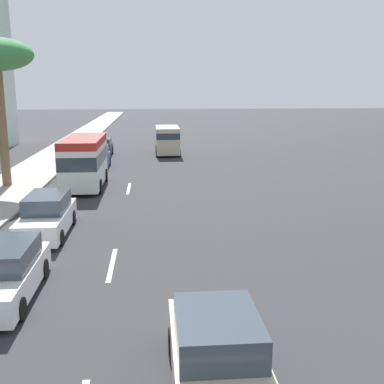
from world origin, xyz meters
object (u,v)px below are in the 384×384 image
car_fourth (4,273)px  van_fifth (167,139)px  car_second (47,216)px  car_lead (216,352)px  car_third (96,157)px  car_seventh (102,148)px  minibus_sixth (84,160)px

car_fourth → van_fifth: 30.42m
car_second → van_fifth: van_fifth is taller
car_lead → car_third: (27.67, 5.53, 0.01)m
car_third → car_seventh: car_third is taller
car_lead → minibus_sixth: size_ratio=0.65×
car_lead → car_second: car_lead is taller
car_second → minibus_sixth: (9.54, -0.29, 0.90)m
car_lead → car_third: 28.22m
van_fifth → car_seventh: bearing=93.0°
car_lead → minibus_sixth: 21.22m
car_lead → car_seventh: car_lead is taller
car_third → van_fifth: bearing=140.7°
car_lead → van_fifth: 34.63m
car_second → car_fourth: car_second is taller
car_lead → minibus_sixth: bearing=14.8°
car_lead → car_seventh: bearing=9.6°
car_fourth → minibus_sixth: (15.72, -0.24, 0.94)m
car_third → van_fifth: 9.01m
car_third → car_lead: bearing=11.3°
car_second → car_third: bearing=179.4°
car_third → car_fourth: car_third is taller
car_second → car_fourth: (-6.18, -0.05, -0.04)m
car_third → car_fourth: (-22.90, 0.13, -0.05)m
car_third → car_fourth: bearing=-0.3°
minibus_sixth → van_fifth: bearing=158.4°
car_lead → car_fourth: (4.77, 5.66, -0.04)m
van_fifth → minibus_sixth: size_ratio=0.78×
van_fifth → car_third: bearing=140.7°
car_lead → car_third: size_ratio=0.97×
car_second → car_fourth: bearing=0.4°
car_fourth → van_fifth: van_fifth is taller
car_fourth → car_seventh: bearing=-179.8°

